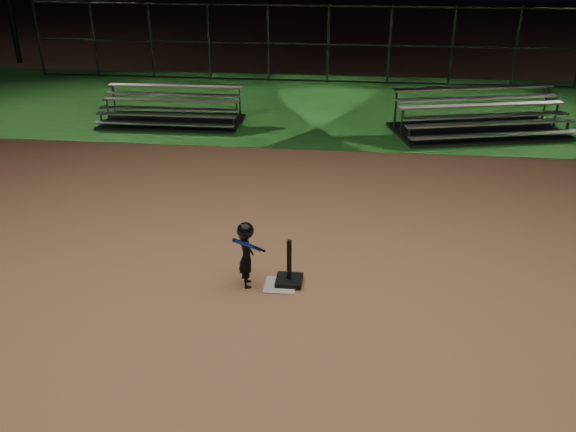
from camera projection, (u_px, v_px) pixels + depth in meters
The scene contains 8 objects.
ground at pixel (280, 286), 8.72m from camera, with size 80.00×80.00×0.00m, color #AD734E.
grass_strip at pixel (322, 105), 17.70m from camera, with size 60.00×8.00×0.01m, color #1E5D1E.
home_plate at pixel (280, 285), 8.72m from camera, with size 0.45×0.45×0.02m, color beige.
batting_tee at pixel (289, 275), 8.73m from camera, with size 0.38×0.38×0.68m.
child_batter at pixel (246, 253), 8.53m from camera, with size 0.43×0.56×1.00m.
bleacher_left at pixel (172, 117), 15.99m from camera, with size 3.65×1.82×0.89m.
bleacher_right at pixel (480, 125), 15.19m from camera, with size 4.59×3.02×1.03m.
backstop_fence at pixel (328, 44), 19.86m from camera, with size 20.08×0.08×2.50m.
Camera 1 is at (0.93, -7.39, 4.65)m, focal length 37.72 mm.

